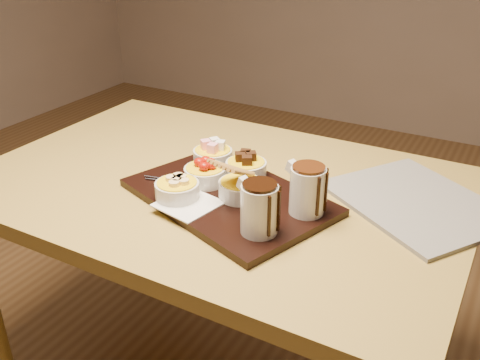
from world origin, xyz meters
The scene contains 12 objects.
dining_table centered at (0.00, 0.00, 0.65)m, with size 1.20×0.80×0.75m.
serving_board centered at (0.07, -0.07, 0.76)m, with size 0.46×0.30×0.02m, color black.
napkin centered at (0.02, -0.16, 0.77)m, with size 0.12×0.12×0.00m, color white.
bowl_marshmallows centered at (-0.04, 0.05, 0.79)m, with size 0.10×0.10×0.04m, color beige.
bowl_cake centered at (0.06, 0.02, 0.79)m, with size 0.10×0.10×0.04m, color beige.
bowl_strawberries centered at (0.00, -0.05, 0.79)m, with size 0.10×0.10×0.04m, color beige.
bowl_biscotti centered at (0.10, -0.07, 0.79)m, with size 0.10×0.10×0.04m, color beige.
bowl_bananas centered at (-0.02, -0.15, 0.79)m, with size 0.10×0.10×0.04m, color beige.
pitcher_dark_chocolate centered at (0.21, -0.19, 0.82)m, with size 0.08×0.08×0.10m, color silver.
pitcher_milk_chocolate centered at (0.26, -0.07, 0.82)m, with size 0.08×0.08×0.10m, color silver.
fondue_skewers centered at (-0.02, -0.07, 0.77)m, with size 0.26×0.03×0.01m, color silver, non-canonical shape.
newspaper centered at (0.45, 0.12, 0.76)m, with size 0.37×0.29×0.01m, color beige.
Camera 1 is at (0.62, -1.00, 1.35)m, focal length 40.00 mm.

